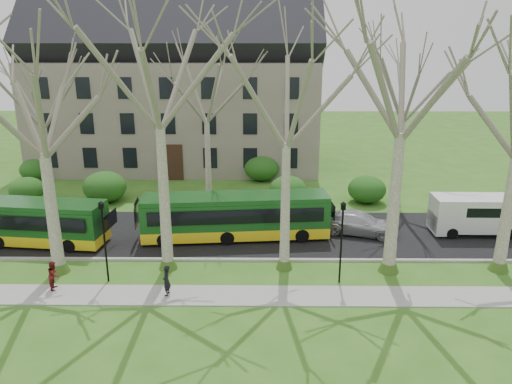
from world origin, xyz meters
TOP-DOWN VIEW (x-y plane):
  - ground at (0.00, 0.00)m, footprint 120.00×120.00m
  - sidewalk at (0.00, -2.50)m, footprint 70.00×2.00m
  - road at (0.00, 5.50)m, footprint 80.00×8.00m
  - curb at (0.00, 1.50)m, footprint 80.00×0.25m
  - building at (-6.00, 24.00)m, footprint 26.50×12.20m
  - tree_row_verge at (0.00, 0.30)m, footprint 49.00×7.00m
  - tree_row_far at (-1.33, 11.00)m, footprint 33.00×7.00m
  - lamp_row at (-0.00, -1.00)m, footprint 36.22×0.22m
  - hedges at (-4.67, 14.00)m, footprint 30.60×8.60m
  - bus_lead at (-13.00, 3.94)m, footprint 11.21×3.53m
  - bus_follow at (0.36, 4.81)m, footprint 11.65×3.45m
  - sedan at (8.20, 5.54)m, footprint 5.27×3.34m
  - van_a at (15.69, 5.64)m, footprint 5.65×2.10m
  - pedestrian_a at (-2.66, -2.50)m, footprint 0.43×0.60m
  - pedestrian_b at (-8.40, -1.91)m, footprint 0.66×0.79m

SIDE VIEW (x-z plane):
  - ground at x=0.00m, z-range 0.00..0.00m
  - sidewalk at x=0.00m, z-range 0.00..0.06m
  - road at x=0.00m, z-range 0.00..0.06m
  - curb at x=0.00m, z-range 0.00..0.14m
  - sedan at x=8.20m, z-range 0.06..1.48m
  - pedestrian_b at x=-8.40m, z-range 0.06..1.54m
  - pedestrian_a at x=-2.66m, z-range 0.06..1.61m
  - hedges at x=-4.67m, z-range 0.00..2.00m
  - van_a at x=15.69m, z-range 0.06..2.52m
  - bus_lead at x=-13.00m, z-range 0.06..2.81m
  - bus_follow at x=0.36m, z-range 0.06..2.93m
  - lamp_row at x=0.00m, z-range 0.42..4.72m
  - tree_row_far at x=-1.33m, z-range 0.00..12.00m
  - tree_row_verge at x=0.00m, z-range 0.00..14.00m
  - building at x=-6.00m, z-range 0.07..16.07m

